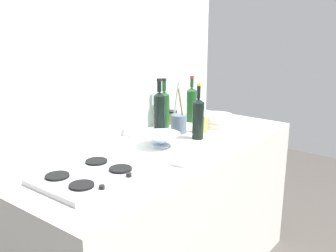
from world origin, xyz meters
TOP-DOWN VIEW (x-y plane):
  - counter_block at (0.00, 0.00)m, footprint 1.80×0.70m
  - backsplash_panel at (0.00, 0.38)m, footprint 1.90×0.06m
  - stovetop_hob at (-0.56, 0.01)m, footprint 0.45×0.35m
  - plate_stack at (0.54, 0.01)m, footprint 0.22×0.22m
  - wine_bottle_leftmost at (0.10, 0.14)m, footprint 0.07×0.07m
  - wine_bottle_mid_left at (0.31, 0.27)m, footprint 0.07×0.07m
  - wine_bottle_mid_right at (0.23, -0.04)m, footprint 0.07×0.07m
  - wine_bottle_rightmost at (0.54, 0.21)m, footprint 0.07×0.07m
  - mixing_bowl at (-0.02, 0.03)m, footprint 0.21×0.21m
  - butter_dish at (-0.14, -0.21)m, footprint 0.16×0.11m
  - utensil_crock at (0.26, 0.12)m, footprint 0.10×0.10m
  - condiment_jar_front at (0.40, 0.27)m, footprint 0.07×0.07m
  - condiment_jar_rear at (0.36, 0.01)m, footprint 0.06×0.06m

SIDE VIEW (x-z plane):
  - counter_block at x=0.00m, z-range 0.00..0.90m
  - stovetop_hob at x=-0.56m, z-range 0.89..0.93m
  - butter_dish at x=-0.14m, z-range 0.90..0.95m
  - plate_stack at x=0.54m, z-range 0.90..0.98m
  - mixing_bowl at x=-0.02m, z-range 0.90..0.98m
  - condiment_jar_front at x=0.40m, z-range 0.90..0.99m
  - condiment_jar_rear at x=0.36m, z-range 0.90..1.01m
  - utensil_crock at x=0.26m, z-range 0.81..1.12m
  - wine_bottle_rightmost at x=0.54m, z-range 0.87..1.18m
  - wine_bottle_mid_right at x=0.23m, z-range 0.86..1.19m
  - wine_bottle_mid_left at x=0.31m, z-range 0.87..1.19m
  - wine_bottle_leftmost at x=0.10m, z-range 0.87..1.22m
  - backsplash_panel at x=0.00m, z-range 0.00..2.14m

